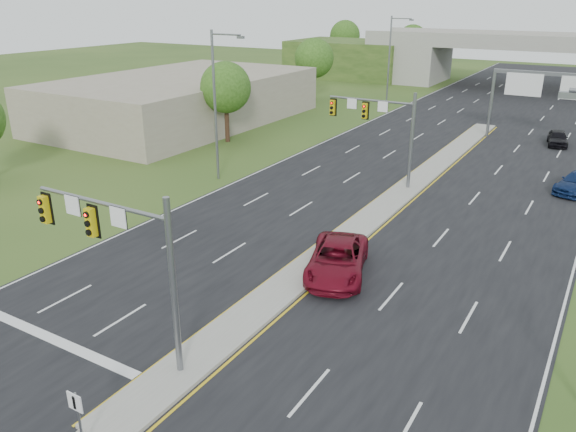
# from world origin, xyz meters

# --- Properties ---
(ground) EXTENTS (240.00, 240.00, 0.00)m
(ground) POSITION_xyz_m (0.00, 0.00, 0.00)
(ground) COLOR #2C4A1A
(ground) RESTS_ON ground
(road) EXTENTS (24.00, 160.00, 0.02)m
(road) POSITION_xyz_m (0.00, 35.00, 0.01)
(road) COLOR black
(road) RESTS_ON ground
(median) EXTENTS (2.00, 54.00, 0.16)m
(median) POSITION_xyz_m (0.00, 23.00, 0.10)
(median) COLOR gray
(median) RESTS_ON road
(lane_markings) EXTENTS (23.72, 160.00, 0.01)m
(lane_markings) POSITION_xyz_m (-0.60, 28.91, 0.02)
(lane_markings) COLOR gold
(lane_markings) RESTS_ON road
(signal_mast_near) EXTENTS (6.62, 0.60, 7.00)m
(signal_mast_near) POSITION_xyz_m (-2.26, -0.07, 4.73)
(signal_mast_near) COLOR slate
(signal_mast_near) RESTS_ON ground
(signal_mast_far) EXTENTS (6.62, 0.60, 7.00)m
(signal_mast_far) POSITION_xyz_m (-2.26, 24.93, 4.73)
(signal_mast_far) COLOR slate
(signal_mast_far) RESTS_ON ground
(keep_right_sign) EXTENTS (0.60, 0.13, 2.20)m
(keep_right_sign) POSITION_xyz_m (0.00, -4.53, 1.52)
(keep_right_sign) COLOR slate
(keep_right_sign) RESTS_ON ground
(sign_gantry) EXTENTS (11.58, 0.44, 6.67)m
(sign_gantry) POSITION_xyz_m (6.68, 44.92, 5.24)
(sign_gantry) COLOR slate
(sign_gantry) RESTS_ON ground
(overpass) EXTENTS (80.00, 14.00, 8.10)m
(overpass) POSITION_xyz_m (0.00, 80.00, 3.55)
(overpass) COLOR gray
(overpass) RESTS_ON ground
(lightpole_l_mid) EXTENTS (2.85, 0.25, 11.00)m
(lightpole_l_mid) POSITION_xyz_m (-13.30, 20.00, 6.10)
(lightpole_l_mid) COLOR slate
(lightpole_l_mid) RESTS_ON ground
(lightpole_l_far) EXTENTS (2.85, 0.25, 11.00)m
(lightpole_l_far) POSITION_xyz_m (-13.30, 55.00, 6.10)
(lightpole_l_far) COLOR slate
(lightpole_l_far) RESTS_ON ground
(tree_l_near) EXTENTS (4.80, 4.80, 7.60)m
(tree_l_near) POSITION_xyz_m (-20.00, 30.00, 5.18)
(tree_l_near) COLOR #382316
(tree_l_near) RESTS_ON ground
(tree_l_mid) EXTENTS (5.20, 5.20, 8.12)m
(tree_l_mid) POSITION_xyz_m (-24.00, 55.00, 5.51)
(tree_l_mid) COLOR #382316
(tree_l_mid) RESTS_ON ground
(tree_back_a) EXTENTS (6.00, 6.00, 8.85)m
(tree_back_a) POSITION_xyz_m (-38.00, 94.00, 5.84)
(tree_back_a) COLOR #382316
(tree_back_a) RESTS_ON ground
(tree_back_b) EXTENTS (5.60, 5.60, 8.32)m
(tree_back_b) POSITION_xyz_m (-24.00, 94.00, 5.51)
(tree_back_b) COLOR #382316
(tree_back_b) RESTS_ON ground
(commercial_building) EXTENTS (18.00, 30.00, 5.00)m
(commercial_building) POSITION_xyz_m (-30.00, 35.00, 2.50)
(commercial_building) COLOR gray
(commercial_building) RESTS_ON ground
(car_far_a) EXTENTS (4.51, 6.52, 1.65)m
(car_far_a) POSITION_xyz_m (1.50, 10.20, 0.85)
(car_far_a) COLOR maroon
(car_far_a) RESTS_ON road
(car_far_c) EXTENTS (2.36, 4.39, 1.42)m
(car_far_c) POSITION_xyz_m (7.71, 44.74, 0.73)
(car_far_c) COLOR black
(car_far_c) RESTS_ON road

